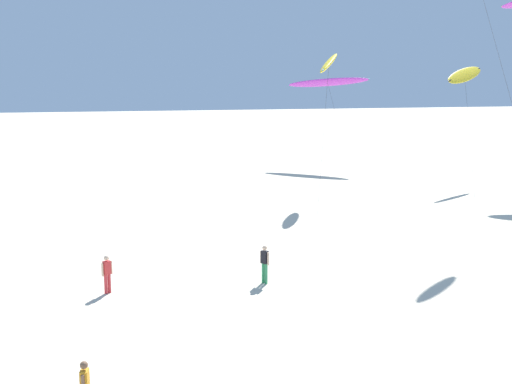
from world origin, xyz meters
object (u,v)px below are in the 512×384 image
flying_kite_7 (465,75)px  person_near_right (265,263)px  flying_kite_2 (328,82)px  person_mid_field (107,273)px  flying_kite_0 (329,63)px

flying_kite_7 → person_near_right: flying_kite_7 is taller
flying_kite_2 → person_mid_field: flying_kite_2 is taller
flying_kite_0 → person_mid_field: 25.97m
flying_kite_2 → person_near_right: bearing=-112.5°
flying_kite_7 → person_mid_field: bearing=-142.0°
flying_kite_7 → person_near_right: 32.48m
person_mid_field → flying_kite_0: bearing=50.0°
flying_kite_0 → person_near_right: bearing=-115.6°
flying_kite_2 → flying_kite_7: size_ratio=1.10×
flying_kite_7 → flying_kite_0: bearing=-164.1°
person_mid_field → person_near_right: bearing=-1.3°
flying_kite_2 → person_near_right: flying_kite_2 is taller
flying_kite_2 → flying_kite_0: bearing=-108.3°
flying_kite_0 → person_near_right: size_ratio=6.52×
flying_kite_0 → flying_kite_7: size_ratio=1.13×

